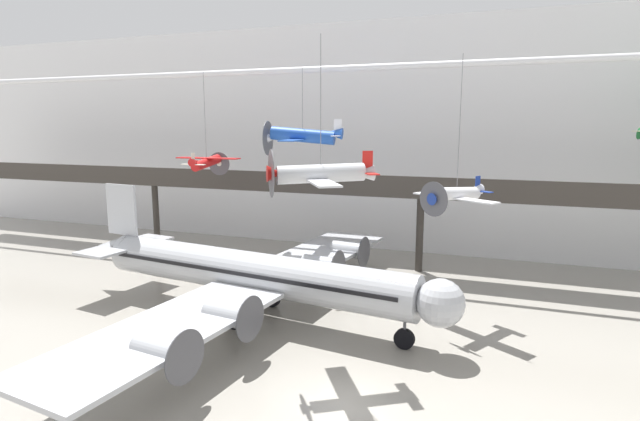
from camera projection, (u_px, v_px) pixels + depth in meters
ground_plane at (342, 403)px, 25.12m from camera, size 260.00×260.00×0.00m
hangar_back_wall at (435, 138)px, 53.94m from camera, size 140.00×3.00×24.89m
mezzanine_walkway at (420, 193)px, 45.81m from camera, size 110.00×3.20×9.34m
ceiling_truss_beam at (423, 65)px, 43.37m from camera, size 120.00×0.60×0.60m
airliner_silver_main at (249, 273)px, 36.01m from camera, size 31.07×35.43×9.06m
suspended_plane_red_highwing at (207, 162)px, 46.12m from camera, size 6.30×5.16×9.53m
suspended_plane_blue_trainer at (303, 136)px, 43.64m from camera, size 7.12×8.68×7.52m
suspended_plane_white_twin at (456, 194)px, 34.31m from camera, size 6.07×5.53×10.63m
suspended_plane_silver_racer at (321, 174)px, 27.42m from camera, size 6.26×6.89×8.64m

